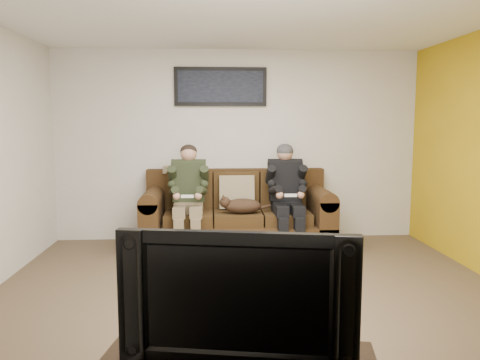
{
  "coord_description": "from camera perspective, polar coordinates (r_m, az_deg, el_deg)",
  "views": [
    {
      "loc": [
        -0.38,
        -4.21,
        1.62
      ],
      "look_at": [
        -0.04,
        1.2,
        0.95
      ],
      "focal_mm": 35.0,
      "sensor_mm": 36.0,
      "label": 1
    }
  ],
  "objects": [
    {
      "name": "framed_poster",
      "position": [
        6.45,
        -2.39,
        11.3
      ],
      "size": [
        1.25,
        0.05,
        0.52
      ],
      "color": "black",
      "rests_on": "wall_back"
    },
    {
      "name": "person_right",
      "position": [
        5.99,
        5.7,
        -1.19
      ],
      "size": [
        0.51,
        0.86,
        1.35
      ],
      "color": "black",
      "rests_on": "sofa"
    },
    {
      "name": "throw_pillow",
      "position": [
        6.17,
        -0.4,
        -1.52
      ],
      "size": [
        0.46,
        0.22,
        0.46
      ],
      "primitive_type": "cube",
      "rotation": [
        -0.21,
        0.0,
        0.0
      ],
      "color": "#887859",
      "rests_on": "sofa"
    },
    {
      "name": "wall_back",
      "position": [
        6.48,
        -0.25,
        4.21
      ],
      "size": [
        5.0,
        0.0,
        5.0
      ],
      "primitive_type": "plane",
      "rotation": [
        1.57,
        0.0,
        0.0
      ],
      "color": "beige",
      "rests_on": "ground"
    },
    {
      "name": "wall_front",
      "position": [
        2.02,
        7.23,
        -2.04
      ],
      "size": [
        5.0,
        0.0,
        5.0
      ],
      "primitive_type": "plane",
      "rotation": [
        -1.57,
        0.0,
        0.0
      ],
      "color": "beige",
      "rests_on": "ground"
    },
    {
      "name": "throw_blanket",
      "position": [
        6.4,
        -7.1,
        1.3
      ],
      "size": [
        0.49,
        0.24,
        0.09
      ],
      "primitive_type": "cube",
      "color": "tan",
      "rests_on": "sofa"
    },
    {
      "name": "floor",
      "position": [
        4.53,
        1.47,
        -13.91
      ],
      "size": [
        5.0,
        5.0,
        0.0
      ],
      "primitive_type": "plane",
      "color": "brown",
      "rests_on": "ground"
    },
    {
      "name": "television",
      "position": [
        2.42,
        -0.08,
        -13.45
      ],
      "size": [
        1.17,
        0.36,
        0.67
      ],
      "primitive_type": "imported",
      "rotation": [
        0.0,
        0.0,
        -0.18
      ],
      "color": "black",
      "rests_on": "tv_stand"
    },
    {
      "name": "sofa",
      "position": [
        6.19,
        -0.37,
        -4.59
      ],
      "size": [
        2.41,
        1.04,
        0.99
      ],
      "color": "#382410",
      "rests_on": "ground"
    },
    {
      "name": "person_left",
      "position": [
        5.92,
        -6.3,
        -1.34
      ],
      "size": [
        0.51,
        0.87,
        1.34
      ],
      "color": "#756549",
      "rests_on": "sofa"
    },
    {
      "name": "cat",
      "position": [
        5.87,
        0.12,
        -3.14
      ],
      "size": [
        0.66,
        0.26,
        0.24
      ],
      "color": "#402819",
      "rests_on": "sofa"
    },
    {
      "name": "ceiling",
      "position": [
        4.34,
        1.59,
        20.09
      ],
      "size": [
        5.0,
        5.0,
        0.0
      ],
      "primitive_type": "plane",
      "rotation": [
        3.14,
        0.0,
        0.0
      ],
      "color": "silver",
      "rests_on": "ground"
    }
  ]
}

